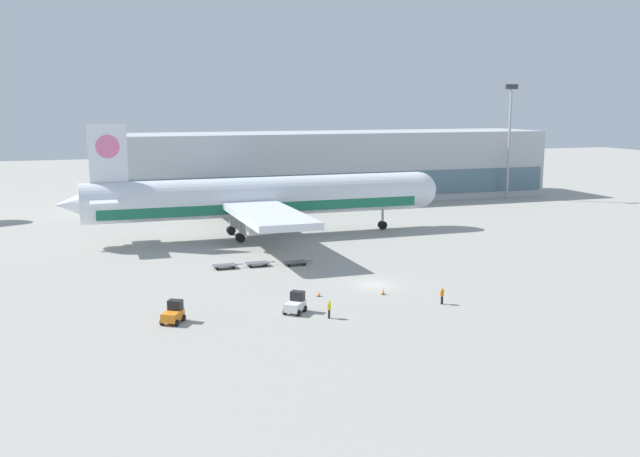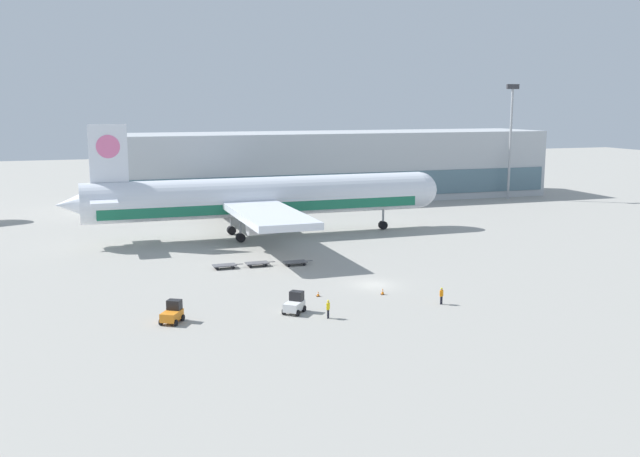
{
  "view_description": "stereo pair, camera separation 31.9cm",
  "coord_description": "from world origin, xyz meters",
  "px_view_note": "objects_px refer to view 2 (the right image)",
  "views": [
    {
      "loc": [
        -30.2,
        -70.61,
        19.78
      ],
      "look_at": [
        -1.35,
        14.52,
        4.0
      ],
      "focal_mm": 40.0,
      "sensor_mm": 36.0,
      "label": 1
    },
    {
      "loc": [
        -29.9,
        -70.71,
        19.78
      ],
      "look_at": [
        -1.35,
        14.52,
        4.0
      ],
      "focal_mm": 40.0,
      "sensor_mm": 36.0,
      "label": 2
    }
  ],
  "objects_px": {
    "baggage_dolly_third": "(295,262)",
    "ground_crew_far": "(441,294)",
    "baggage_tug_foreground": "(295,304)",
    "traffic_cone_far": "(318,294)",
    "ground_crew_near": "(328,308)",
    "airplane_main": "(257,198)",
    "baggage_dolly_second": "(257,263)",
    "light_mast": "(511,133)",
    "traffic_cone_near": "(383,291)",
    "baggage_tug_mid": "(173,313)",
    "baggage_dolly_lead": "(225,265)"
  },
  "relations": [
    {
      "from": "light_mast",
      "to": "traffic_cone_near",
      "type": "relative_size",
      "value": 35.25
    },
    {
      "from": "ground_crew_near",
      "to": "ground_crew_far",
      "type": "relative_size",
      "value": 1.03
    },
    {
      "from": "baggage_tug_mid",
      "to": "baggage_dolly_third",
      "type": "distance_m",
      "value": 25.72
    },
    {
      "from": "light_mast",
      "to": "ground_crew_far",
      "type": "distance_m",
      "value": 85.79
    },
    {
      "from": "airplane_main",
      "to": "baggage_tug_foreground",
      "type": "bearing_deg",
      "value": -98.97
    },
    {
      "from": "ground_crew_far",
      "to": "traffic_cone_far",
      "type": "bearing_deg",
      "value": 118.17
    },
    {
      "from": "airplane_main",
      "to": "baggage_tug_mid",
      "type": "relative_size",
      "value": 20.61
    },
    {
      "from": "baggage_tug_mid",
      "to": "traffic_cone_near",
      "type": "distance_m",
      "value": 22.31
    },
    {
      "from": "baggage_tug_foreground",
      "to": "traffic_cone_far",
      "type": "height_order",
      "value": "baggage_tug_foreground"
    },
    {
      "from": "baggage_dolly_second",
      "to": "ground_crew_near",
      "type": "bearing_deg",
      "value": -87.81
    },
    {
      "from": "ground_crew_far",
      "to": "ground_crew_near",
      "type": "bearing_deg",
      "value": 154.04
    },
    {
      "from": "ground_crew_near",
      "to": "traffic_cone_near",
      "type": "relative_size",
      "value": 2.62
    },
    {
      "from": "light_mast",
      "to": "traffic_cone_near",
      "type": "bearing_deg",
      "value": -131.88
    },
    {
      "from": "baggage_dolly_third",
      "to": "ground_crew_near",
      "type": "relative_size",
      "value": 2.11
    },
    {
      "from": "baggage_dolly_third",
      "to": "ground_crew_far",
      "type": "distance_m",
      "value": 23.19
    },
    {
      "from": "baggage_tug_mid",
      "to": "traffic_cone_far",
      "type": "relative_size",
      "value": 5.04
    },
    {
      "from": "airplane_main",
      "to": "baggage_dolly_second",
      "type": "height_order",
      "value": "airplane_main"
    },
    {
      "from": "baggage_dolly_second",
      "to": "ground_crew_near",
      "type": "distance_m",
      "value": 23.23
    },
    {
      "from": "light_mast",
      "to": "traffic_cone_far",
      "type": "height_order",
      "value": "light_mast"
    },
    {
      "from": "light_mast",
      "to": "baggage_dolly_third",
      "type": "relative_size",
      "value": 6.4
    },
    {
      "from": "ground_crew_far",
      "to": "traffic_cone_far",
      "type": "distance_m",
      "value": 12.68
    },
    {
      "from": "baggage_tug_foreground",
      "to": "baggage_dolly_lead",
      "type": "height_order",
      "value": "baggage_tug_foreground"
    },
    {
      "from": "light_mast",
      "to": "traffic_cone_near",
      "type": "distance_m",
      "value": 84.49
    },
    {
      "from": "airplane_main",
      "to": "baggage_dolly_lead",
      "type": "xyz_separation_m",
      "value": [
        -8.8,
        -19.22,
        -5.45
      ]
    },
    {
      "from": "baggage_dolly_third",
      "to": "traffic_cone_far",
      "type": "xyz_separation_m",
      "value": [
        -1.91,
        -14.74,
        -0.12
      ]
    },
    {
      "from": "ground_crew_near",
      "to": "baggage_tug_foreground",
      "type": "bearing_deg",
      "value": 81.18
    },
    {
      "from": "light_mast",
      "to": "traffic_cone_far",
      "type": "bearing_deg",
      "value": -135.78
    },
    {
      "from": "baggage_dolly_second",
      "to": "ground_crew_near",
      "type": "xyz_separation_m",
      "value": [
        1.2,
        -23.19,
        0.65
      ]
    },
    {
      "from": "light_mast",
      "to": "baggage_dolly_third",
      "type": "height_order",
      "value": "light_mast"
    },
    {
      "from": "airplane_main",
      "to": "baggage_dolly_third",
      "type": "relative_size",
      "value": 15.65
    },
    {
      "from": "traffic_cone_near",
      "to": "baggage_tug_foreground",
      "type": "bearing_deg",
      "value": -162.41
    },
    {
      "from": "traffic_cone_near",
      "to": "baggage_dolly_second",
      "type": "bearing_deg",
      "value": 118.79
    },
    {
      "from": "light_mast",
      "to": "airplane_main",
      "type": "relative_size",
      "value": 0.41
    },
    {
      "from": "baggage_tug_mid",
      "to": "baggage_dolly_second",
      "type": "bearing_deg",
      "value": -1.93
    },
    {
      "from": "light_mast",
      "to": "baggage_dolly_third",
      "type": "xyz_separation_m",
      "value": [
        -60.45,
        -45.93,
        -13.32
      ]
    },
    {
      "from": "baggage_dolly_third",
      "to": "ground_crew_far",
      "type": "bearing_deg",
      "value": -68.31
    },
    {
      "from": "light_mast",
      "to": "baggage_dolly_second",
      "type": "xyz_separation_m",
      "value": [
        -65.08,
        -45.03,
        -13.32
      ]
    },
    {
      "from": "ground_crew_near",
      "to": "light_mast",
      "type": "bearing_deg",
      "value": -3.53
    },
    {
      "from": "traffic_cone_near",
      "to": "airplane_main",
      "type": "bearing_deg",
      "value": 97.31
    },
    {
      "from": "ground_crew_far",
      "to": "traffic_cone_near",
      "type": "relative_size",
      "value": 2.54
    },
    {
      "from": "baggage_tug_foreground",
      "to": "baggage_dolly_lead",
      "type": "xyz_separation_m",
      "value": [
        -2.84,
        20.47,
        -0.49
      ]
    },
    {
      "from": "baggage_tug_foreground",
      "to": "baggage_dolly_second",
      "type": "xyz_separation_m",
      "value": [
        1.24,
        20.45,
        -0.49
      ]
    },
    {
      "from": "airplane_main",
      "to": "ground_crew_near",
      "type": "xyz_separation_m",
      "value": [
        -3.53,
        -42.43,
        -4.8
      ]
    },
    {
      "from": "baggage_dolly_third",
      "to": "ground_crew_near",
      "type": "distance_m",
      "value": 22.56
    },
    {
      "from": "baggage_dolly_second",
      "to": "baggage_dolly_third",
      "type": "relative_size",
      "value": 1.0
    },
    {
      "from": "ground_crew_far",
      "to": "baggage_dolly_lead",
      "type": "bearing_deg",
      "value": 98.15
    },
    {
      "from": "baggage_tug_foreground",
      "to": "traffic_cone_far",
      "type": "distance_m",
      "value": 6.26
    },
    {
      "from": "baggage_dolly_lead",
      "to": "ground_crew_near",
      "type": "distance_m",
      "value": 23.81
    },
    {
      "from": "ground_crew_near",
      "to": "baggage_dolly_lead",
      "type": "bearing_deg",
      "value": 52.39
    },
    {
      "from": "baggage_tug_foreground",
      "to": "baggage_dolly_third",
      "type": "height_order",
      "value": "baggage_tug_foreground"
    }
  ]
}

